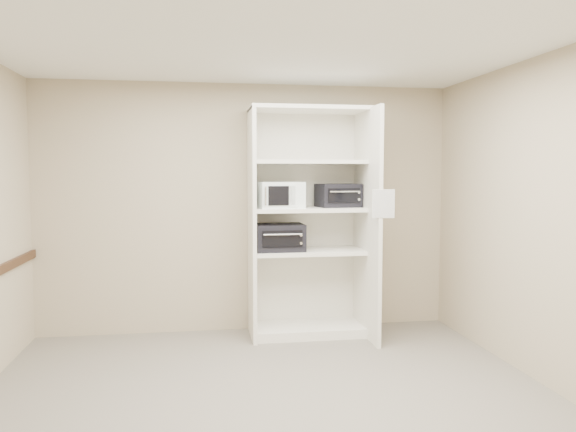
{
  "coord_description": "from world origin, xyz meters",
  "views": [
    {
      "loc": [
        -0.52,
        -4.14,
        1.73
      ],
      "look_at": [
        0.35,
        1.33,
        1.31
      ],
      "focal_mm": 35.0,
      "sensor_mm": 36.0,
      "label": 1
    }
  ],
  "objects": [
    {
      "name": "paper_sign",
      "position": [
        1.24,
        1.07,
        1.44
      ],
      "size": [
        0.21,
        0.02,
        0.27
      ],
      "primitive_type": "cube",
      "rotation": [
        0.0,
        0.0,
        -0.08
      ],
      "color": "white",
      "rests_on": "shelving_unit"
    },
    {
      "name": "wall_back",
      "position": [
        0.0,
        2.0,
        1.35
      ],
      "size": [
        4.5,
        0.02,
        2.7
      ],
      "primitive_type": "cube",
      "color": "#B09E8B",
      "rests_on": "ground"
    },
    {
      "name": "microwave",
      "position": [
        0.31,
        1.65,
        1.51
      ],
      "size": [
        0.49,
        0.39,
        0.27
      ],
      "primitive_type": "cube",
      "rotation": [
        0.0,
        0.0,
        0.1
      ],
      "color": "white",
      "rests_on": "shelving_unit"
    },
    {
      "name": "wall_front",
      "position": [
        0.0,
        -2.0,
        1.35
      ],
      "size": [
        4.5,
        0.02,
        2.7
      ],
      "primitive_type": "cube",
      "color": "#B09E8B",
      "rests_on": "ground"
    },
    {
      "name": "ceiling",
      "position": [
        0.0,
        0.0,
        2.7
      ],
      "size": [
        4.5,
        4.0,
        0.01
      ],
      "primitive_type": "cube",
      "color": "white"
    },
    {
      "name": "shelving_unit",
      "position": [
        0.67,
        1.7,
        1.13
      ],
      "size": [
        1.24,
        0.92,
        2.42
      ],
      "color": "white",
      "rests_on": "floor"
    },
    {
      "name": "toaster_oven_lower",
      "position": [
        0.31,
        1.66,
        1.06
      ],
      "size": [
        0.51,
        0.39,
        0.28
      ],
      "primitive_type": "cube",
      "rotation": [
        0.0,
        0.0,
        0.02
      ],
      "color": "black",
      "rests_on": "shelving_unit"
    },
    {
      "name": "toaster_oven_upper",
      "position": [
        0.95,
        1.72,
        1.49
      ],
      "size": [
        0.47,
        0.38,
        0.25
      ],
      "primitive_type": "cube",
      "rotation": [
        0.0,
        0.0,
        0.14
      ],
      "color": "black",
      "rests_on": "shelving_unit"
    },
    {
      "name": "wall_right",
      "position": [
        2.25,
        0.0,
        1.35
      ],
      "size": [
        0.02,
        4.0,
        2.7
      ],
      "primitive_type": "cube",
      "color": "#B09E8B",
      "rests_on": "ground"
    },
    {
      "name": "floor",
      "position": [
        0.0,
        0.0,
        0.0
      ],
      "size": [
        4.5,
        4.0,
        0.01
      ],
      "primitive_type": "cube",
      "color": "#676459",
      "rests_on": "ground"
    }
  ]
}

